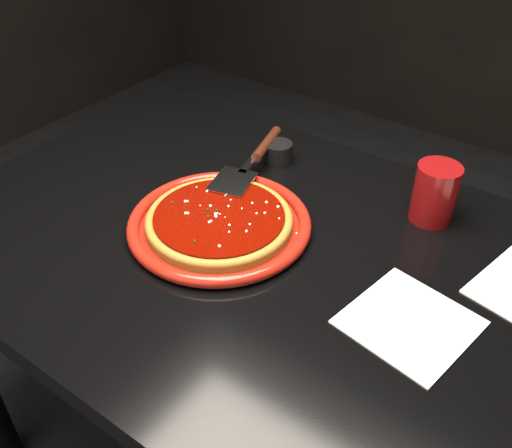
{
  "coord_description": "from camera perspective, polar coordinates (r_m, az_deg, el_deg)",
  "views": [
    {
      "loc": [
        0.46,
        -0.64,
        1.38
      ],
      "look_at": [
        -0.02,
        0.02,
        0.77
      ],
      "focal_mm": 40.0,
      "sensor_mm": 36.0,
      "label": 1
    }
  ],
  "objects": [
    {
      "name": "table",
      "position": [
        1.28,
        -0.04,
        -15.03
      ],
      "size": [
        1.2,
        0.8,
        0.75
      ],
      "primitive_type": "cube",
      "color": "black",
      "rests_on": "floor"
    },
    {
      "name": "plate",
      "position": [
        1.03,
        -3.67,
        0.02
      ],
      "size": [
        0.43,
        0.43,
        0.02
      ],
      "primitive_type": "cylinder",
      "rotation": [
        0.0,
        0.0,
        -0.34
      ],
      "color": "maroon",
      "rests_on": "table"
    },
    {
      "name": "pizza_crust",
      "position": [
        1.03,
        -3.68,
        0.19
      ],
      "size": [
        0.34,
        0.34,
        0.01
      ],
      "primitive_type": "cylinder",
      "rotation": [
        0.0,
        0.0,
        -0.34
      ],
      "color": "brown",
      "rests_on": "plate"
    },
    {
      "name": "pizza_crust_rim",
      "position": [
        1.03,
        -3.7,
        0.49
      ],
      "size": [
        0.34,
        0.34,
        0.02
      ],
      "primitive_type": "torus",
      "rotation": [
        0.0,
        0.0,
        -0.34
      ],
      "color": "brown",
      "rests_on": "plate"
    },
    {
      "name": "pizza_sauce",
      "position": [
        1.02,
        -3.71,
        0.7
      ],
      "size": [
        0.3,
        0.3,
        0.01
      ],
      "primitive_type": "cylinder",
      "rotation": [
        0.0,
        0.0,
        -0.34
      ],
      "color": "#710800",
      "rests_on": "plate"
    },
    {
      "name": "parmesan_dusting",
      "position": [
        1.02,
        -3.72,
        1.0
      ],
      "size": [
        0.23,
        0.23,
        0.01
      ],
      "primitive_type": null,
      "color": "beige",
      "rests_on": "plate"
    },
    {
      "name": "basil_flecks",
      "position": [
        1.02,
        -3.72,
        0.96
      ],
      "size": [
        0.21,
        0.21,
        0.0
      ],
      "primitive_type": null,
      "color": "black",
      "rests_on": "plate"
    },
    {
      "name": "pizza_server",
      "position": [
        1.16,
        -0.41,
        6.42
      ],
      "size": [
        0.16,
        0.32,
        0.02
      ],
      "primitive_type": null,
      "rotation": [
        0.0,
        0.0,
        0.25
      ],
      "color": "silver",
      "rests_on": "plate"
    },
    {
      "name": "cup",
      "position": [
        1.08,
        17.46,
        2.96
      ],
      "size": [
        0.09,
        0.09,
        0.11
      ],
      "primitive_type": "cylinder",
      "rotation": [
        0.0,
        0.0,
        -0.16
      ],
      "color": "maroon",
      "rests_on": "table"
    },
    {
      "name": "napkin_a",
      "position": [
        0.9,
        15.09,
        -9.47
      ],
      "size": [
        0.2,
        0.2,
        0.0
      ],
      "primitive_type": "cube",
      "rotation": [
        0.0,
        0.0,
        -0.17
      ],
      "color": "white",
      "rests_on": "table"
    },
    {
      "name": "ramekin",
      "position": [
        1.22,
        2.25,
        7.11
      ],
      "size": [
        0.06,
        0.06,
        0.05
      ],
      "primitive_type": "cylinder",
      "rotation": [
        0.0,
        0.0,
        -0.05
      ],
      "color": "black",
      "rests_on": "table"
    }
  ]
}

